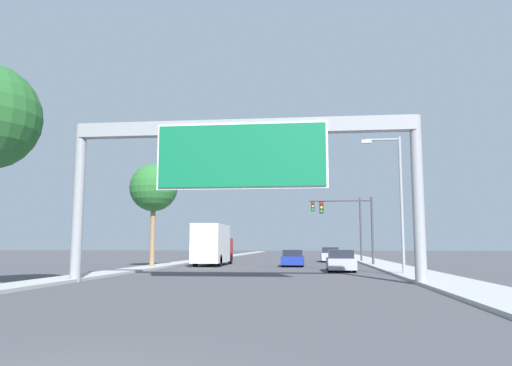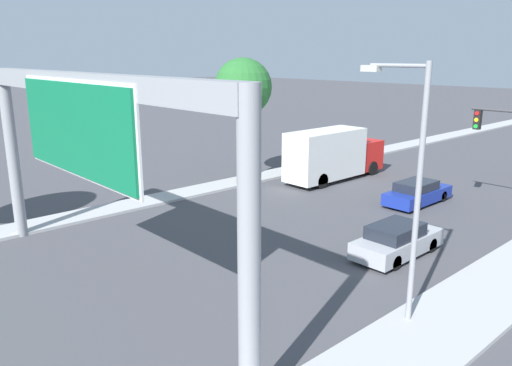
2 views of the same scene
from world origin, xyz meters
The scene contains 7 objects.
median_strip_left centered at (-9.00, 60.00, 0.07)m, with size 2.00×120.00×0.15m.
sign_gantry centered at (0.00, 17.89, 6.05)m, with size 16.93×0.73×7.82m.
car_near_left centered at (5.25, 29.06, 0.69)m, with size 1.82×4.57×1.45m.
car_far_left centered at (1.75, 36.72, 0.65)m, with size 1.80×4.74×1.37m.
truck_box_primary centered at (-5.25, 37.60, 1.77)m, with size 2.31×8.36×3.51m.
palm_tree_background centered at (-9.19, 32.92, 6.29)m, with size 3.81×3.81×8.25m.
street_lamp_right centered at (8.32, 24.46, 4.84)m, with size 2.33×0.28×8.21m.
Camera 2 is at (15.98, 11.11, 8.34)m, focal length 35.00 mm.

